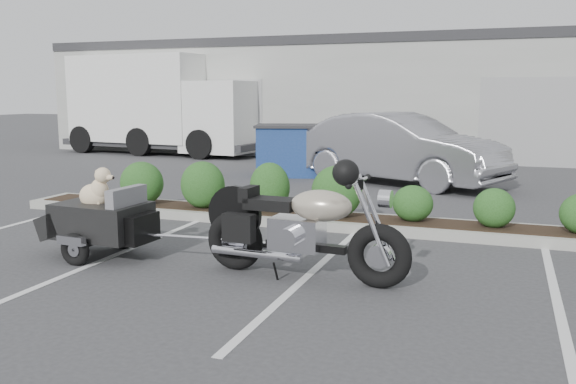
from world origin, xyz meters
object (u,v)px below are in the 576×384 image
(sedan, at_px, (398,148))
(pet_trailer, at_px, (101,219))
(delivery_truck, at_px, (164,107))
(dumpster, at_px, (295,150))
(motorcycle, at_px, (302,230))

(sedan, bearing_deg, pet_trailer, -174.55)
(pet_trailer, bearing_deg, sedan, 76.14)
(delivery_truck, bearing_deg, sedan, -21.31)
(sedan, height_order, dumpster, sedan)
(dumpster, distance_m, delivery_truck, 7.64)
(motorcycle, height_order, dumpster, motorcycle)
(pet_trailer, relative_size, delivery_truck, 0.26)
(pet_trailer, distance_m, dumpster, 8.51)
(sedan, bearing_deg, motorcycle, -155.04)
(sedan, xyz_separation_m, delivery_truck, (-9.16, 4.66, 0.82))
(motorcycle, bearing_deg, pet_trailer, -176.74)
(dumpster, relative_size, delivery_truck, 0.30)
(motorcycle, height_order, delivery_truck, delivery_truck)
(motorcycle, bearing_deg, delivery_truck, 130.52)
(sedan, distance_m, dumpster, 2.85)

